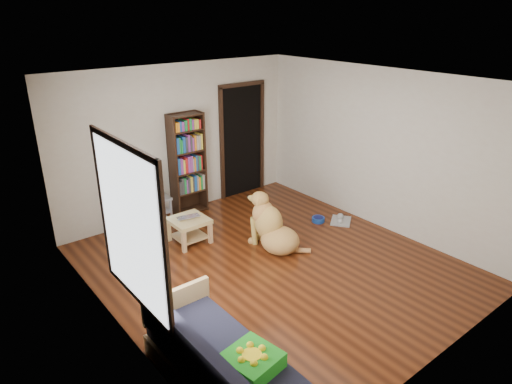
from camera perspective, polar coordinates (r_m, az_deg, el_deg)
ground at (r=6.63m, az=2.04°, el=-9.10°), size 5.00×5.00×0.00m
ceiling at (r=5.74m, az=2.40°, el=13.71°), size 5.00×5.00×0.00m
wall_back at (r=8.03m, az=-9.61°, el=6.36°), size 4.50×0.00×4.50m
wall_front at (r=4.65m, az=22.92°, el=-7.13°), size 4.50×0.00×4.50m
wall_left at (r=5.00m, az=-17.76°, el=-4.28°), size 0.00×5.00×5.00m
wall_right at (r=7.66m, az=15.11°, el=5.13°), size 0.00×5.00×5.00m
green_cushion at (r=4.35m, az=-0.51°, el=-20.38°), size 0.52×0.52×0.15m
laptop at (r=7.11m, az=-8.31°, el=-3.30°), size 0.39×0.29×0.03m
dog_bowl at (r=7.95m, az=7.79°, el=-3.42°), size 0.22×0.22×0.08m
grey_rag at (r=8.01m, az=10.56°, el=-3.58°), size 0.51×0.49×0.03m
window at (r=4.50m, az=-15.46°, el=-4.22°), size 0.03×1.46×1.70m
doorway at (r=8.77m, az=-1.75°, el=6.76°), size 1.03×0.05×2.19m
tv_stand at (r=7.79m, az=-13.96°, el=-2.59°), size 0.90×0.45×0.50m
crt_tv at (r=7.63m, az=-14.36°, el=0.71°), size 0.55×0.52×0.58m
bookshelf at (r=8.00m, az=-8.61°, el=4.13°), size 0.60×0.30×1.80m
sofa at (r=4.68m, az=-4.77°, el=-20.68°), size 0.80×1.80×0.80m
coffee_table at (r=7.19m, az=-8.37°, el=-4.18°), size 0.55×0.55×0.40m
dog at (r=6.94m, az=2.04°, el=-4.54°), size 0.66×1.02×0.89m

